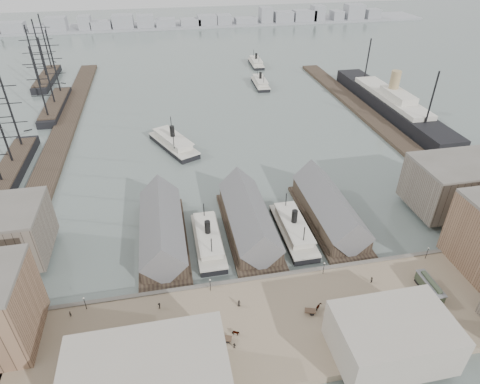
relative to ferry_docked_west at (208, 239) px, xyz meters
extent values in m
plane|color=#55625E|center=(13.00, -12.67, -2.17)|extent=(900.00, 900.00, 0.00)
cube|color=#7E6C55|center=(13.00, -32.67, -1.17)|extent=(180.00, 30.00, 2.00)
cube|color=#59544C|center=(13.00, -17.87, -1.02)|extent=(180.00, 1.20, 2.30)
cube|color=#2D231C|center=(-55.00, 87.33, -1.37)|extent=(10.00, 220.00, 1.60)
cube|color=#2D231C|center=(91.00, 77.33, -1.37)|extent=(10.00, 180.00, 1.60)
cube|color=#2D231C|center=(-13.00, 3.33, -1.57)|extent=(14.00, 42.00, 1.20)
cube|color=#2D231C|center=(-13.00, 4.33, 1.53)|extent=(12.00, 36.00, 5.00)
cube|color=#59595B|center=(-13.00, 4.33, 4.13)|extent=(12.60, 37.00, 12.60)
cube|color=#2D231C|center=(13.00, 3.33, -1.57)|extent=(14.00, 42.00, 1.20)
cube|color=#2D231C|center=(13.00, 4.33, 1.53)|extent=(12.00, 36.00, 5.00)
cube|color=#59595B|center=(13.00, 4.33, 4.13)|extent=(12.60, 37.00, 12.60)
cube|color=#2D231C|center=(39.00, 3.33, -1.57)|extent=(14.00, 42.00, 1.20)
cube|color=#2D231C|center=(39.00, 4.33, 1.53)|extent=(12.00, 36.00, 5.00)
cube|color=#59595B|center=(39.00, 4.33, 4.13)|extent=(12.60, 37.00, 12.60)
cube|color=#60564C|center=(81.00, 2.33, 7.33)|extent=(28.00, 20.00, 15.00)
cube|color=gray|center=(33.00, -44.67, 4.83)|extent=(24.00, 16.00, 10.00)
cube|color=gray|center=(-17.00, -44.67, 5.83)|extent=(30.00, 16.00, 12.00)
cylinder|color=black|center=(-32.00, -19.67, 1.63)|extent=(0.16, 0.16, 3.60)
sphere|color=beige|center=(-32.00, -19.67, 3.53)|extent=(0.44, 0.44, 0.44)
cylinder|color=black|center=(-2.00, -19.67, 1.63)|extent=(0.16, 0.16, 3.60)
sphere|color=beige|center=(-2.00, -19.67, 3.53)|extent=(0.44, 0.44, 0.44)
cylinder|color=black|center=(28.00, -19.67, 1.63)|extent=(0.16, 0.16, 3.60)
sphere|color=beige|center=(28.00, -19.67, 3.53)|extent=(0.44, 0.44, 0.44)
cylinder|color=black|center=(58.00, -19.67, 1.63)|extent=(0.16, 0.16, 3.60)
sphere|color=beige|center=(58.00, -19.67, 3.53)|extent=(0.44, 0.44, 0.44)
cube|color=gray|center=(13.00, 327.33, -1.17)|extent=(500.00, 40.00, 2.00)
cube|color=gray|center=(-132.16, 317.33, 2.97)|extent=(20.65, 14.00, 10.28)
cube|color=gray|center=(-110.57, 317.33, 1.45)|extent=(14.71, 14.00, 7.23)
cube|color=gray|center=(-94.98, 317.33, 4.44)|extent=(17.63, 14.00, 13.23)
cube|color=gray|center=(-70.49, 317.33, 4.62)|extent=(10.74, 14.00, 13.58)
cube|color=gray|center=(-56.86, 317.33, 2.15)|extent=(18.06, 14.00, 8.64)
cube|color=gray|center=(-36.92, 317.33, 4.47)|extent=(18.55, 14.00, 13.29)
cube|color=gray|center=(-16.70, 317.33, 4.06)|extent=(15.33, 14.00, 12.47)
cube|color=gray|center=(1.71, 317.33, 2.19)|extent=(17.56, 14.00, 8.72)
cube|color=gray|center=(24.96, 317.33, 1.65)|extent=(18.76, 14.00, 7.63)
cube|color=gray|center=(40.85, 317.33, 3.00)|extent=(17.61, 14.00, 10.35)
cube|color=gray|center=(57.04, 317.33, 2.98)|extent=(13.38, 14.00, 10.30)
cube|color=gray|center=(78.61, 317.33, 1.21)|extent=(20.73, 14.00, 6.75)
cube|color=gray|center=(98.69, 317.33, 5.62)|extent=(11.51, 14.00, 15.57)
cube|color=gray|center=(116.47, 317.33, 3.46)|extent=(18.17, 14.00, 11.26)
cube|color=gray|center=(138.20, 317.33, 3.74)|extent=(21.81, 14.00, 11.83)
cube|color=gray|center=(152.05, 317.33, 5.58)|extent=(11.12, 14.00, 15.50)
cube|color=gray|center=(172.69, 317.33, 2.97)|extent=(10.90, 14.00, 10.29)
cube|color=gray|center=(190.90, 317.33, 5.69)|extent=(17.95, 14.00, 15.72)
cube|color=gray|center=(210.92, 317.33, 3.09)|extent=(14.21, 14.00, 10.51)
cube|color=black|center=(0.00, 0.00, -1.34)|extent=(7.41, 25.94, 1.67)
cube|color=beige|center=(0.00, 0.00, -0.13)|extent=(7.78, 25.94, 0.46)
cube|color=beige|center=(0.00, 0.00, 1.16)|extent=(6.02, 18.53, 2.04)
cube|color=beige|center=(0.00, 0.00, 2.46)|extent=(6.48, 20.38, 0.37)
cylinder|color=black|center=(0.00, 0.00, 4.50)|extent=(1.67, 1.67, 4.17)
cylinder|color=black|center=(0.00, 8.34, 4.31)|extent=(0.28, 0.28, 5.56)
cylinder|color=black|center=(0.00, -8.34, 4.31)|extent=(0.28, 0.28, 5.56)
cube|color=black|center=(26.00, -0.27, -1.31)|extent=(7.68, 26.89, 1.73)
cube|color=beige|center=(26.00, -0.27, -0.06)|extent=(8.07, 26.89, 0.48)
cube|color=beige|center=(26.00, -0.27, 1.29)|extent=(6.24, 19.20, 2.11)
cube|color=beige|center=(26.00, -0.27, 2.63)|extent=(6.72, 21.12, 0.38)
cylinder|color=black|center=(26.00, -0.27, 4.74)|extent=(1.73, 1.73, 4.32)
cylinder|color=black|center=(26.00, 8.37, 4.55)|extent=(0.29, 0.29, 5.76)
cylinder|color=black|center=(26.00, -8.91, 4.55)|extent=(0.29, 0.29, 5.76)
cube|color=black|center=(-6.22, 65.54, -1.21)|extent=(20.26, 30.89, 1.93)
cube|color=beige|center=(-6.22, 65.54, 0.19)|extent=(20.65, 31.07, 0.54)
cube|color=beige|center=(-6.22, 65.54, 1.69)|extent=(15.23, 22.41, 2.36)
cube|color=beige|center=(-6.22, 65.54, 3.19)|extent=(16.61, 24.59, 0.43)
cylinder|color=black|center=(-6.22, 65.54, 5.55)|extent=(1.93, 1.93, 4.83)
cylinder|color=black|center=(-6.22, 75.19, 5.34)|extent=(0.32, 0.32, 6.44)
cylinder|color=black|center=(-6.22, 55.89, 5.34)|extent=(0.32, 0.32, 6.44)
cube|color=black|center=(49.39, 137.46, -1.39)|extent=(7.96, 24.63, 1.57)
cube|color=beige|center=(49.39, 137.46, -0.26)|extent=(8.30, 24.65, 0.44)
cube|color=beige|center=(49.39, 137.46, 0.96)|extent=(6.37, 17.62, 1.91)
cube|color=beige|center=(49.39, 137.46, 2.18)|extent=(6.87, 19.38, 0.35)
cylinder|color=black|center=(49.39, 137.46, 4.10)|extent=(1.57, 1.57, 3.92)
cylinder|color=black|center=(49.39, 145.29, 3.92)|extent=(0.26, 0.26, 5.22)
cylinder|color=black|center=(49.39, 129.63, 3.92)|extent=(0.26, 0.26, 5.22)
cube|color=black|center=(56.82, 179.90, -1.39)|extent=(7.99, 24.70, 1.57)
cube|color=beige|center=(56.82, 179.90, -0.25)|extent=(8.33, 24.72, 0.44)
cube|color=beige|center=(56.82, 179.90, 0.97)|extent=(6.39, 17.67, 1.92)
cube|color=beige|center=(56.82, 179.90, 2.19)|extent=(6.90, 19.44, 0.35)
cylinder|color=black|center=(56.82, 179.90, 4.11)|extent=(1.57, 1.57, 3.93)
cylinder|color=black|center=(56.82, 187.75, 3.94)|extent=(0.26, 0.26, 5.24)
cylinder|color=black|center=(56.82, 172.04, 3.94)|extent=(0.26, 0.26, 5.24)
cube|color=black|center=(-67.81, 51.79, -0.40)|extent=(8.87, 61.08, 3.55)
cube|color=#2D231C|center=(-67.81, 51.79, 1.67)|extent=(8.37, 54.98, 0.59)
cylinder|color=black|center=(-67.81, 73.17, 17.53)|extent=(0.79, 0.79, 33.50)
cube|color=black|center=(-63.38, 121.82, -0.43)|extent=(8.71, 50.33, 3.48)
cube|color=#2D231C|center=(-63.38, 121.82, 1.60)|extent=(8.23, 45.30, 0.58)
cylinder|color=black|center=(-63.38, 104.21, 17.19)|extent=(0.77, 0.77, 32.91)
cylinder|color=black|center=(-63.38, 121.82, 17.19)|extent=(0.77, 0.77, 32.91)
cylinder|color=black|center=(-63.38, 139.44, 17.19)|extent=(0.77, 0.77, 32.91)
cube|color=black|center=(-76.78, 170.93, -0.42)|extent=(8.75, 48.60, 3.50)
cube|color=#2D231C|center=(-76.78, 170.93, 1.62)|extent=(8.26, 43.74, 0.58)
cylinder|color=black|center=(-76.78, 153.92, 17.27)|extent=(0.78, 0.78, 33.05)
cylinder|color=black|center=(-76.78, 170.93, 17.27)|extent=(0.78, 0.78, 33.05)
cylinder|color=black|center=(-76.78, 187.94, 17.27)|extent=(0.78, 0.78, 33.05)
cube|color=black|center=(105.00, 86.18, 1.08)|extent=(14.09, 102.97, 6.50)
cube|color=beige|center=(105.00, 86.18, 5.42)|extent=(11.92, 59.61, 2.17)
cube|color=beige|center=(105.00, 80.76, 8.13)|extent=(8.67, 21.68, 3.25)
cylinder|color=tan|center=(105.00, 86.18, 13.00)|extent=(4.77, 4.77, 10.84)
cube|color=black|center=(51.40, -31.12, 0.20)|extent=(2.24, 8.84, 0.74)
cube|color=#2A3224|center=(51.40, -31.12, 1.78)|extent=(2.34, 9.31, 2.42)
cube|color=#59595B|center=(51.40, -31.12, 3.13)|extent=(2.52, 9.68, 0.28)
imported|color=black|center=(-30.60, -31.44, 0.57)|extent=(1.80, 1.80, 1.49)
cube|color=#3F2D21|center=(-32.44, -33.27, 0.73)|extent=(2.90, 2.90, 0.25)
cylinder|color=black|center=(-31.95, -33.77, 0.38)|extent=(0.84, 0.83, 1.10)
cylinder|color=black|center=(-32.94, -32.78, 0.38)|extent=(0.84, 0.83, 1.10)
imported|color=black|center=(1.70, -34.11, 0.59)|extent=(1.99, 1.45, 1.53)
cube|color=#3F2D21|center=(-0.71, -35.09, 0.73)|extent=(2.97, 2.37, 0.25)
cylinder|color=black|center=(-0.45, -35.74, 0.38)|extent=(1.05, 0.49, 1.10)
cylinder|color=black|center=(-0.98, -34.45, 0.38)|extent=(1.05, 0.49, 1.10)
imported|color=black|center=(22.61, -30.78, 0.62)|extent=(1.75, 1.90, 1.57)
cube|color=#3F2D21|center=(20.13, -31.58, 0.73)|extent=(2.93, 2.22, 0.25)
cylinder|color=black|center=(20.35, -32.25, 0.38)|extent=(1.07, 0.41, 1.10)
cylinder|color=black|center=(19.92, -30.91, 0.38)|extent=(1.07, 0.41, 1.10)
imported|color=black|center=(-35.40, -21.24, 0.64)|extent=(0.57, 0.68, 1.62)
imported|color=black|center=(-25.68, -30.30, 0.69)|extent=(1.04, 0.95, 1.73)
imported|color=black|center=(-14.81, -22.96, 0.70)|extent=(0.94, 1.27, 1.75)
imported|color=black|center=(0.83, -37.21, 0.65)|extent=(1.02, 0.87, 1.64)
imported|color=black|center=(4.08, -25.96, 0.74)|extent=(1.05, 0.90, 1.82)
imported|color=black|center=(25.99, -33.61, 0.68)|extent=(0.67, 0.53, 1.69)
imported|color=black|center=(38.94, -25.09, 0.74)|extent=(1.09, 0.98, 1.82)
imported|color=black|center=(50.18, -34.61, 0.64)|extent=(1.00, 1.21, 1.62)
camera|label=1|loc=(-8.63, -90.67, 76.13)|focal=30.00mm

